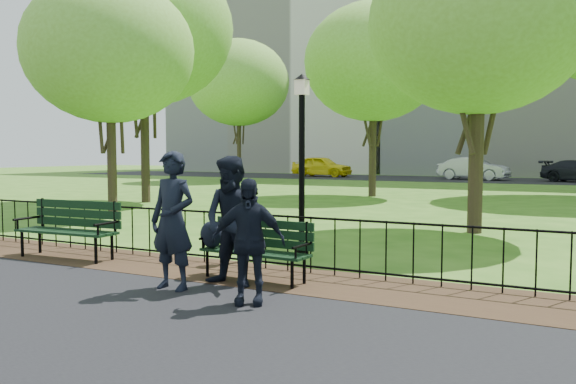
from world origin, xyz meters
The scene contains 19 objects.
ground centered at (0.00, 0.00, 0.00)m, with size 120.00×120.00×0.00m, color #386A1C.
dirt_strip centered at (0.00, 1.50, 0.01)m, with size 60.00×1.60×0.01m, color #332215.
far_street centered at (0.00, 35.00, 0.01)m, with size 70.00×9.00×0.01m, color black.
iron_fence centered at (0.00, 2.00, 0.50)m, with size 24.06×0.06×1.00m.
apartment_west centered at (-22.00, 48.00, 13.00)m, with size 22.00×15.00×26.00m, color silver.
apartment_mid centered at (2.00, 48.00, 15.00)m, with size 24.00×15.00×30.00m, color beige.
park_bench_main centered at (0.19, 1.23, 0.59)m, with size 1.79×0.65×0.97m.
park_bench_left_a centered at (-3.38, 1.29, 0.64)m, with size 1.99×0.71×1.11m.
lamppost centered at (0.17, 3.42, 1.80)m, with size 0.30×0.30×3.31m.
tree_near_w centered at (-8.06, 7.14, 4.96)m, with size 5.13×5.13×7.15m.
tree_near_e centered at (2.57, 7.86, 4.91)m, with size 5.08×5.08×7.08m.
tree_mid_w centered at (-9.88, 10.75, 6.50)m, with size 6.72×6.72×9.36m.
tree_far_c centered at (-3.09, 17.42, 5.74)m, with size 5.93×5.93×8.27m.
tree_far_w centered at (-15.42, 26.45, 6.54)m, with size 6.76×6.76×9.42m.
person_left centered at (-0.27, 0.24, 0.96)m, with size 0.69×0.45×1.90m, color black.
person_mid centered at (0.38, 0.75, 0.93)m, with size 0.89×0.46×1.83m, color black.
person_right centered at (1.03, 0.06, 0.79)m, with size 0.91×0.37×1.56m, color black.
taxi centered at (-12.99, 34.86, 0.82)m, with size 1.92×4.77×1.62m, color yellow.
sedan_silver centered at (-1.49, 34.80, 0.79)m, with size 1.64×4.71×1.55m, color #A4A7AB.
Camera 1 is at (4.56, -5.84, 1.88)m, focal length 35.00 mm.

